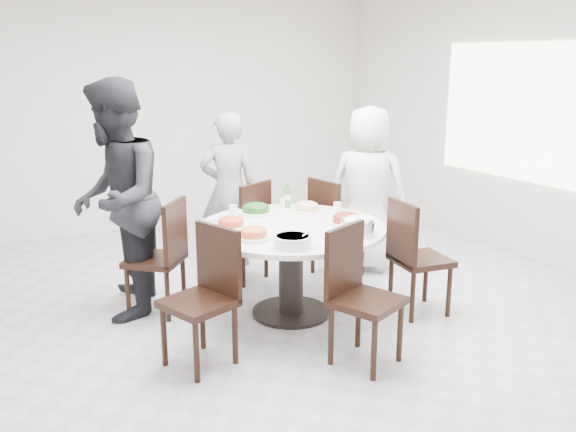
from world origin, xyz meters
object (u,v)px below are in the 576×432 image
chair_nw (155,257)px  diner_right (368,189)px  soup_bowl (293,241)px  chair_n (240,230)px  rice_bowl (357,228)px  chair_s (367,298)px  dining_table (291,270)px  diner_left (116,200)px  chair_se (421,257)px  diner_middle (229,190)px  chair_ne (338,227)px  beverage_bottle (287,195)px  chair_sw (198,300)px

chair_nw → diner_right: bearing=132.4°
chair_nw → soup_bowl: 1.31m
chair_n → rice_bowl: 1.49m
chair_s → soup_bowl: chair_s is taller
dining_table → chair_s: chair_s is taller
chair_n → diner_left: 1.30m
diner_left → soup_bowl: bearing=59.1°
chair_se → diner_middle: bearing=33.5°
chair_ne → rice_bowl: (-0.55, -1.07, 0.33)m
diner_right → diner_middle: bearing=18.8°
dining_table → diner_middle: bearing=86.8°
chair_s → diner_left: bearing=104.6°
diner_right → chair_n: bearing=37.7°
chair_nw → diner_middle: size_ratio=0.61×
beverage_bottle → chair_nw: bearing=178.3°
dining_table → chair_ne: bearing=35.1°
diner_right → chair_ne: bearing=56.0°
diner_right → diner_middle: size_ratio=1.04×
rice_bowl → soup_bowl: (-0.57, -0.02, -0.01)m
chair_s → diner_right: bearing=32.1°
beverage_bottle → rice_bowl: bearing=-87.8°
chair_s → chair_nw: bearing=100.7°
chair_se → diner_left: diner_left is taller
chair_ne → chair_se: (0.08, -1.09, 0.00)m
diner_left → chair_sw: bearing=32.3°
chair_nw → diner_left: bearing=-76.0°
soup_bowl → rice_bowl: bearing=2.1°
rice_bowl → diner_left: bearing=142.0°
dining_table → beverage_bottle: 0.78m
chair_nw → beverage_bottle: (1.22, -0.04, 0.39)m
diner_left → rice_bowl: size_ratio=7.48×
chair_n → chair_se: same height
dining_table → diner_right: (1.22, 0.63, 0.43)m
diner_middle → chair_se: bearing=135.5°
chair_nw → chair_sw: bearing=40.1°
rice_bowl → diner_middle: bearing=97.1°
chair_n → diner_left: size_ratio=0.50×
soup_bowl → chair_sw: bearing=176.5°
chair_ne → diner_right: size_ratio=0.59×
dining_table → diner_right: bearing=27.3°
chair_sw → soup_bowl: (0.70, -0.04, 0.32)m
dining_table → chair_ne: size_ratio=1.58×
chair_ne → chair_n: same height
chair_nw → soup_bowl: chair_nw is taller
chair_nw → chair_se: 2.17m
chair_se → diner_middle: size_ratio=0.61×
dining_table → soup_bowl: soup_bowl is taller
dining_table → chair_nw: 1.12m
chair_sw → diner_left: bearing=172.2°
dining_table → diner_right: 1.44m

